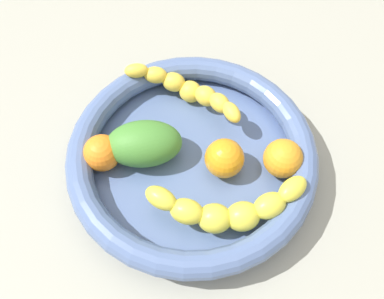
{
  "coord_description": "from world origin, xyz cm",
  "views": [
    {
      "loc": [
        29.67,
        -4.12,
        58.44
      ],
      "look_at": [
        0.0,
        0.0,
        8.35
      ],
      "focal_mm": 38.93,
      "sensor_mm": 36.0,
      "label": 1
    }
  ],
  "objects_px": {
    "banana_draped_left": "(188,90)",
    "banana_draped_right": "(228,209)",
    "mango_green": "(144,144)",
    "fruit_bowl": "(192,157)",
    "orange_front": "(224,158)",
    "orange_mid_right": "(102,153)",
    "orange_mid_left": "(283,158)"
  },
  "relations": [
    {
      "from": "banana_draped_left",
      "to": "mango_green",
      "type": "bearing_deg",
      "value": -40.03
    },
    {
      "from": "orange_mid_right",
      "to": "mango_green",
      "type": "distance_m",
      "value": 0.06
    },
    {
      "from": "banana_draped_right",
      "to": "orange_front",
      "type": "relative_size",
      "value": 4.0
    },
    {
      "from": "fruit_bowl",
      "to": "banana_draped_right",
      "type": "relative_size",
      "value": 1.6
    },
    {
      "from": "fruit_bowl",
      "to": "orange_mid_right",
      "type": "distance_m",
      "value": 0.13
    },
    {
      "from": "orange_mid_left",
      "to": "mango_green",
      "type": "height_order",
      "value": "mango_green"
    },
    {
      "from": "fruit_bowl",
      "to": "orange_mid_right",
      "type": "xyz_separation_m",
      "value": [
        -0.01,
        -0.13,
        0.02
      ]
    },
    {
      "from": "banana_draped_left",
      "to": "orange_mid_left",
      "type": "bearing_deg",
      "value": 40.15
    },
    {
      "from": "banana_draped_right",
      "to": "banana_draped_left",
      "type": "bearing_deg",
      "value": -172.78
    },
    {
      "from": "orange_front",
      "to": "mango_green",
      "type": "bearing_deg",
      "value": -108.91
    },
    {
      "from": "orange_front",
      "to": "orange_mid_left",
      "type": "distance_m",
      "value": 0.08
    },
    {
      "from": "banana_draped_left",
      "to": "fruit_bowl",
      "type": "bearing_deg",
      "value": -4.47
    },
    {
      "from": "fruit_bowl",
      "to": "orange_mid_left",
      "type": "relative_size",
      "value": 6.45
    },
    {
      "from": "banana_draped_left",
      "to": "banana_draped_right",
      "type": "bearing_deg",
      "value": 7.22
    },
    {
      "from": "fruit_bowl",
      "to": "orange_mid_right",
      "type": "bearing_deg",
      "value": -96.37
    },
    {
      "from": "mango_green",
      "to": "fruit_bowl",
      "type": "bearing_deg",
      "value": 74.66
    },
    {
      "from": "orange_mid_left",
      "to": "banana_draped_left",
      "type": "bearing_deg",
      "value": -139.85
    },
    {
      "from": "orange_front",
      "to": "orange_mid_left",
      "type": "height_order",
      "value": "same"
    },
    {
      "from": "banana_draped_right",
      "to": "orange_front",
      "type": "xyz_separation_m",
      "value": [
        -0.08,
        0.01,
        -0.0
      ]
    },
    {
      "from": "banana_draped_right",
      "to": "mango_green",
      "type": "bearing_deg",
      "value": -138.76
    },
    {
      "from": "banana_draped_right",
      "to": "orange_mid_right",
      "type": "xyz_separation_m",
      "value": [
        -0.11,
        -0.16,
        -0.0
      ]
    },
    {
      "from": "orange_mid_right",
      "to": "orange_mid_left",
      "type": "bearing_deg",
      "value": 79.92
    },
    {
      "from": "fruit_bowl",
      "to": "banana_draped_left",
      "type": "height_order",
      "value": "banana_draped_left"
    },
    {
      "from": "mango_green",
      "to": "banana_draped_left",
      "type": "bearing_deg",
      "value": 139.97
    },
    {
      "from": "banana_draped_left",
      "to": "banana_draped_right",
      "type": "xyz_separation_m",
      "value": [
        0.2,
        0.03,
        0.0
      ]
    },
    {
      "from": "banana_draped_left",
      "to": "mango_green",
      "type": "distance_m",
      "value": 0.12
    },
    {
      "from": "mango_green",
      "to": "orange_mid_right",
      "type": "bearing_deg",
      "value": -86.15
    },
    {
      "from": "fruit_bowl",
      "to": "banana_draped_left",
      "type": "bearing_deg",
      "value": 175.53
    },
    {
      "from": "fruit_bowl",
      "to": "banana_draped_left",
      "type": "relative_size",
      "value": 2.16
    },
    {
      "from": "banana_draped_right",
      "to": "orange_mid_right",
      "type": "relative_size",
      "value": 4.23
    },
    {
      "from": "banana_draped_right",
      "to": "mango_green",
      "type": "relative_size",
      "value": 2.07
    },
    {
      "from": "fruit_bowl",
      "to": "orange_front",
      "type": "relative_size",
      "value": 6.4
    }
  ]
}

